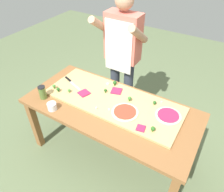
{
  "coord_description": "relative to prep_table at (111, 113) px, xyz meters",
  "views": [
    {
      "loc": [
        0.85,
        -1.36,
        2.18
      ],
      "look_at": [
        -0.01,
        0.04,
        0.85
      ],
      "focal_mm": 34.32,
      "sensor_mm": 36.0,
      "label": 1
    }
  ],
  "objects": [
    {
      "name": "ground_plane",
      "position": [
        0.0,
        0.0,
        -0.65
      ],
      "size": [
        8.0,
        8.0,
        0.0
      ],
      "primitive_type": "plane",
      "color": "#60704C"
    },
    {
      "name": "prep_table",
      "position": [
        0.0,
        0.0,
        0.0
      ],
      "size": [
        1.76,
        0.83,
        0.74
      ],
      "color": "brown",
      "rests_on": "ground"
    },
    {
      "name": "cutting_board",
      "position": [
        -0.02,
        0.08,
        0.1
      ],
      "size": [
        1.42,
        0.56,
        0.02
      ],
      "primitive_type": "cube",
      "color": "tan",
      "rests_on": "prep_table"
    },
    {
      "name": "chefs_knife",
      "position": [
        -0.6,
        0.1,
        0.12
      ],
      "size": [
        0.3,
        0.12,
        0.02
      ],
      "color": "#B7BABF",
      "rests_on": "cutting_board"
    },
    {
      "name": "pizza_whole_tomato_red",
      "position": [
        0.18,
        -0.03,
        0.12
      ],
      "size": [
        0.26,
        0.26,
        0.02
      ],
      "color": "beige",
      "rests_on": "cutting_board"
    },
    {
      "name": "pizza_whole_beet_magenta",
      "position": [
        0.54,
        0.14,
        0.12
      ],
      "size": [
        0.24,
        0.24,
        0.02
      ],
      "color": "beige",
      "rests_on": "cutting_board"
    },
    {
      "name": "pizza_slice_center",
      "position": [
        -0.06,
        0.22,
        0.12
      ],
      "size": [
        0.14,
        0.14,
        0.01
      ],
      "primitive_type": "cube",
      "rotation": [
        0.0,
        0.0,
        0.29
      ],
      "color": "#9E234C",
      "rests_on": "cutting_board"
    },
    {
      "name": "pizza_slice_near_right",
      "position": [
        -0.34,
        0.01,
        0.12
      ],
      "size": [
        0.13,
        0.13,
        0.01
      ],
      "primitive_type": "cube",
      "rotation": [
        0.0,
        0.0,
        -0.32
      ],
      "color": "#9E234C",
      "rests_on": "cutting_board"
    },
    {
      "name": "pizza_slice_far_left",
      "position": [
        0.39,
        -0.13,
        0.12
      ],
      "size": [
        0.09,
        0.09,
        0.01
      ],
      "primitive_type": "cube",
      "rotation": [
        0.0,
        0.0,
        0.18
      ],
      "color": "#9E234C",
      "rests_on": "cutting_board"
    },
    {
      "name": "broccoli_floret_back_mid",
      "position": [
        -0.15,
        0.14,
        0.14
      ],
      "size": [
        0.03,
        0.03,
        0.05
      ],
      "color": "#2C5915",
      "rests_on": "cutting_board"
    },
    {
      "name": "broccoli_floret_front_right",
      "position": [
        -0.13,
        0.31,
        0.15
      ],
      "size": [
        0.04,
        0.04,
        0.06
      ],
      "color": "#2C5915",
      "rests_on": "cutting_board"
    },
    {
      "name": "broccoli_floret_back_right",
      "position": [
        -0.67,
        -0.09,
        0.15
      ],
      "size": [
        0.03,
        0.03,
        0.05
      ],
      "color": "#487A23",
      "rests_on": "cutting_board"
    },
    {
      "name": "broccoli_floret_center_left",
      "position": [
        -0.48,
        -0.06,
        0.14
      ],
      "size": [
        0.03,
        0.03,
        0.04
      ],
      "color": "#487A23",
      "rests_on": "cutting_board"
    },
    {
      "name": "broccoli_floret_front_mid",
      "position": [
        0.37,
        0.23,
        0.14
      ],
      "size": [
        0.03,
        0.03,
        0.04
      ],
      "color": "#2C5915",
      "rests_on": "cutting_board"
    },
    {
      "name": "broccoli_floret_front_left",
      "position": [
        0.13,
        0.15,
        0.15
      ],
      "size": [
        0.04,
        0.04,
        0.05
      ],
      "color": "#3F7220",
      "rests_on": "cutting_board"
    },
    {
      "name": "broccoli_floret_center_right",
      "position": [
        0.49,
        -0.1,
        0.14
      ],
      "size": [
        0.04,
        0.04,
        0.05
      ],
      "color": "#366618",
      "rests_on": "cutting_board"
    },
    {
      "name": "broccoli_floret_back_left",
      "position": [
        -0.59,
        -0.11,
        0.14
      ],
      "size": [
        0.04,
        0.04,
        0.05
      ],
      "color": "#2C5915",
      "rests_on": "cutting_board"
    },
    {
      "name": "cheese_crumble_a",
      "position": [
        -0.09,
        -0.12,
        0.12
      ],
      "size": [
        0.02,
        0.02,
        0.02
      ],
      "primitive_type": "cube",
      "rotation": [
        0.0,
        0.0,
        0.86
      ],
      "color": "silver",
      "rests_on": "cutting_board"
    },
    {
      "name": "cheese_crumble_b",
      "position": [
        0.03,
        -0.08,
        0.12
      ],
      "size": [
        0.02,
        0.02,
        0.01
      ],
      "primitive_type": "cube",
      "rotation": [
        0.0,
        0.0,
        0.85
      ],
      "color": "white",
      "rests_on": "cutting_board"
    },
    {
      "name": "cheese_crumble_c",
      "position": [
        0.42,
        0.3,
        0.12
      ],
      "size": [
        0.02,
        0.02,
        0.01
      ],
      "primitive_type": "cube",
      "rotation": [
        0.0,
        0.0,
        0.44
      ],
      "color": "white",
      "rests_on": "cutting_board"
    },
    {
      "name": "cheese_crumble_d",
      "position": [
        -0.21,
        0.27,
        0.13
      ],
      "size": [
        0.03,
        0.03,
        0.02
      ],
      "primitive_type": "cube",
      "rotation": [
        0.0,
        0.0,
        0.84
      ],
      "color": "white",
      "rests_on": "cutting_board"
    },
    {
      "name": "flour_cup",
      "position": [
        -0.47,
        -0.33,
        0.12
      ],
      "size": [
        0.09,
        0.09,
        0.08
      ],
      "color": "white",
      "rests_on": "prep_table"
    },
    {
      "name": "sauce_jar",
      "position": [
        -0.67,
        -0.25,
        0.16
      ],
      "size": [
        0.07,
        0.07,
        0.15
      ],
      "color": "#517033",
      "rests_on": "prep_table"
    },
    {
      "name": "cook_center",
      "position": [
        -0.24,
        0.65,
        0.34
      ],
      "size": [
        0.54,
        0.39,
        1.67
      ],
      "color": "#333847",
      "rests_on": "ground"
    }
  ]
}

